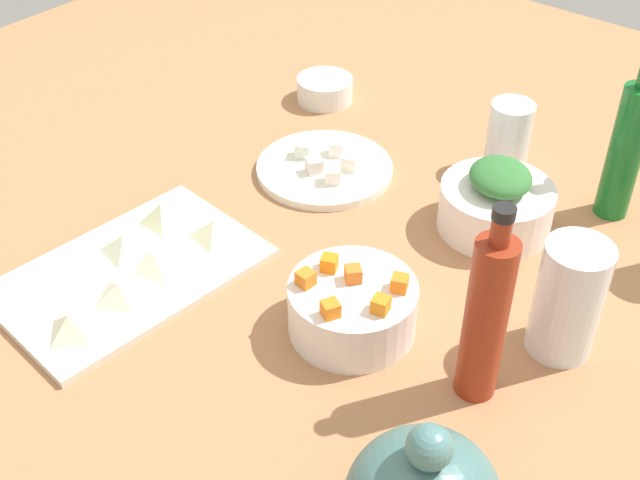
# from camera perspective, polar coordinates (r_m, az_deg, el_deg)

# --- Properties ---
(tabletop) EXTENTS (1.90, 1.90, 0.03)m
(tabletop) POSITION_cam_1_polar(r_m,az_deg,el_deg) (1.05, -0.00, -2.78)
(tabletop) COLOR #AE754C
(tabletop) RESTS_ON ground
(cutting_board) EXTENTS (0.34, 0.23, 0.01)m
(cutting_board) POSITION_cam_1_polar(r_m,az_deg,el_deg) (1.06, -13.03, -2.24)
(cutting_board) COLOR silver
(cutting_board) RESTS_ON tabletop
(plate_tofu) EXTENTS (0.20, 0.20, 0.01)m
(plate_tofu) POSITION_cam_1_polar(r_m,az_deg,el_deg) (1.22, 0.32, 4.97)
(plate_tofu) COLOR white
(plate_tofu) RESTS_ON tabletop
(bowl_greens) EXTENTS (0.15, 0.15, 0.06)m
(bowl_greens) POSITION_cam_1_polar(r_m,az_deg,el_deg) (1.12, 12.07, 2.21)
(bowl_greens) COLOR white
(bowl_greens) RESTS_ON tabletop
(bowl_carrots) EXTENTS (0.15, 0.15, 0.06)m
(bowl_carrots) POSITION_cam_1_polar(r_m,az_deg,el_deg) (0.94, 2.25, -4.72)
(bowl_carrots) COLOR white
(bowl_carrots) RESTS_ON tabletop
(bowl_small_side) EXTENTS (0.09, 0.09, 0.04)m
(bowl_small_side) POSITION_cam_1_polar(r_m,az_deg,el_deg) (1.40, 0.33, 10.41)
(bowl_small_side) COLOR white
(bowl_small_side) RESTS_ON tabletop
(bottle_0) EXTENTS (0.04, 0.04, 0.24)m
(bottle_0) POSITION_cam_1_polar(r_m,az_deg,el_deg) (0.84, 11.43, -5.27)
(bottle_0) COLOR maroon
(bottle_0) RESTS_ON tabletop
(bottle_1) EXTENTS (0.05, 0.05, 0.24)m
(bottle_1) POSITION_cam_1_polar(r_m,az_deg,el_deg) (1.15, 20.47, 5.95)
(bottle_1) COLOR #166926
(bottle_1) RESTS_ON tabletop
(drinking_glass_1) EXTENTS (0.07, 0.07, 0.14)m
(drinking_glass_1) POSITION_cam_1_polar(r_m,az_deg,el_deg) (0.94, 16.84, -3.95)
(drinking_glass_1) COLOR white
(drinking_glass_1) RESTS_ON tabletop
(drinking_glass_2) EXTENTS (0.06, 0.06, 0.11)m
(drinking_glass_2) POSITION_cam_1_polar(r_m,az_deg,el_deg) (1.23, 12.93, 6.98)
(drinking_glass_2) COLOR white
(drinking_glass_2) RESTS_ON tabletop
(carrot_cube_0) EXTENTS (0.02, 0.02, 0.02)m
(carrot_cube_0) POSITION_cam_1_polar(r_m,az_deg,el_deg) (0.94, 0.64, -1.61)
(carrot_cube_0) COLOR orange
(carrot_cube_0) RESTS_ON bowl_carrots
(carrot_cube_1) EXTENTS (0.03, 0.03, 0.02)m
(carrot_cube_1) POSITION_cam_1_polar(r_m,az_deg,el_deg) (0.92, 2.32, -2.37)
(carrot_cube_1) COLOR orange
(carrot_cube_1) RESTS_ON bowl_carrots
(carrot_cube_2) EXTENTS (0.02, 0.02, 0.02)m
(carrot_cube_2) POSITION_cam_1_polar(r_m,az_deg,el_deg) (0.89, 4.23, -4.49)
(carrot_cube_2) COLOR orange
(carrot_cube_2) RESTS_ON bowl_carrots
(carrot_cube_3) EXTENTS (0.02, 0.02, 0.02)m
(carrot_cube_3) POSITION_cam_1_polar(r_m,az_deg,el_deg) (0.88, 0.73, -4.80)
(carrot_cube_3) COLOR orange
(carrot_cube_3) RESTS_ON bowl_carrots
(carrot_cube_4) EXTENTS (0.02, 0.02, 0.02)m
(carrot_cube_4) POSITION_cam_1_polar(r_m,az_deg,el_deg) (0.92, 5.54, -2.99)
(carrot_cube_4) COLOR orange
(carrot_cube_4) RESTS_ON bowl_carrots
(carrot_cube_5) EXTENTS (0.02, 0.02, 0.02)m
(carrot_cube_5) POSITION_cam_1_polar(r_m,az_deg,el_deg) (0.92, -1.00, -2.67)
(carrot_cube_5) COLOR orange
(carrot_cube_5) RESTS_ON bowl_carrots
(chopped_greens_mound) EXTENTS (0.12, 0.12, 0.03)m
(chopped_greens_mound) POSITION_cam_1_polar(r_m,az_deg,el_deg) (1.09, 12.40, 4.30)
(chopped_greens_mound) COLOR #347235
(chopped_greens_mound) RESTS_ON bowl_greens
(tofu_cube_0) EXTENTS (0.03, 0.03, 0.02)m
(tofu_cube_0) POSITION_cam_1_polar(r_m,az_deg,el_deg) (1.23, -1.19, 6.28)
(tofu_cube_0) COLOR white
(tofu_cube_0) RESTS_ON plate_tofu
(tofu_cube_1) EXTENTS (0.03, 0.03, 0.02)m
(tofu_cube_1) POSITION_cam_1_polar(r_m,az_deg,el_deg) (1.20, 2.09, 5.42)
(tofu_cube_1) COLOR white
(tofu_cube_1) RESTS_ON plate_tofu
(tofu_cube_2) EXTENTS (0.03, 0.03, 0.02)m
(tofu_cube_2) POSITION_cam_1_polar(r_m,az_deg,el_deg) (1.17, 0.86, 4.50)
(tofu_cube_2) COLOR white
(tofu_cube_2) RESTS_ON plate_tofu
(tofu_cube_3) EXTENTS (0.03, 0.03, 0.02)m
(tofu_cube_3) POSITION_cam_1_polar(r_m,az_deg,el_deg) (1.23, 1.13, 6.40)
(tofu_cube_3) COLOR white
(tofu_cube_3) RESTS_ON plate_tofu
(tofu_cube_4) EXTENTS (0.03, 0.03, 0.02)m
(tofu_cube_4) POSITION_cam_1_polar(r_m,az_deg,el_deg) (1.19, -0.40, 5.19)
(tofu_cube_4) COLOR white
(tofu_cube_4) RESTS_ON plate_tofu
(dumpling_0) EXTENTS (0.06, 0.06, 0.02)m
(dumpling_0) POSITION_cam_1_polar(r_m,az_deg,el_deg) (1.04, -11.36, -1.42)
(dumpling_0) COLOR beige
(dumpling_0) RESTS_ON cutting_board
(dumpling_1) EXTENTS (0.05, 0.05, 0.03)m
(dumpling_1) POSITION_cam_1_polar(r_m,az_deg,el_deg) (0.98, -16.94, -5.60)
(dumpling_1) COLOR beige
(dumpling_1) RESTS_ON cutting_board
(dumpling_2) EXTENTS (0.07, 0.07, 0.03)m
(dumpling_2) POSITION_cam_1_polar(r_m,az_deg,el_deg) (1.12, -10.92, 1.86)
(dumpling_2) COLOR beige
(dumpling_2) RESTS_ON cutting_board
(dumpling_3) EXTENTS (0.07, 0.07, 0.03)m
(dumpling_3) POSITION_cam_1_polar(r_m,az_deg,el_deg) (1.08, -7.35, 0.79)
(dumpling_3) COLOR beige
(dumpling_3) RESTS_ON cutting_board
(dumpling_4) EXTENTS (0.06, 0.06, 0.02)m
(dumpling_4) POSITION_cam_1_polar(r_m,az_deg,el_deg) (1.01, -13.78, -3.46)
(dumpling_4) COLOR beige
(dumpling_4) RESTS_ON cutting_board
(dumpling_5) EXTENTS (0.07, 0.07, 0.03)m
(dumpling_5) POSITION_cam_1_polar(r_m,az_deg,el_deg) (1.08, -13.41, -0.19)
(dumpling_5) COLOR beige
(dumpling_5) RESTS_ON cutting_board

